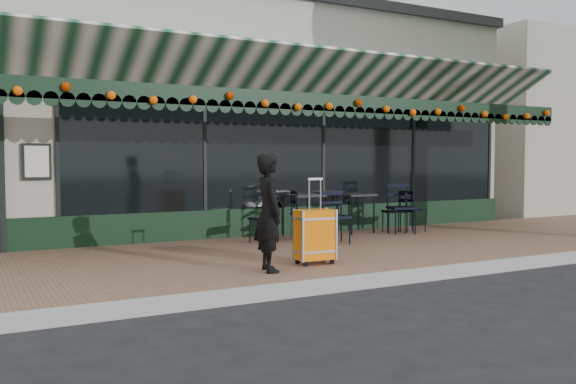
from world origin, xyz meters
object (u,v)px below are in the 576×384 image
suitcase (315,236)px  cafe_table_b (303,198)px  chair_a_left (394,212)px  chair_b_front (336,217)px  chair_a_right (413,211)px  cafe_table_a (355,198)px  woman (269,212)px  chair_a_front (402,208)px  chair_b_right (305,215)px  chair_b_left (264,219)px

suitcase → cafe_table_b: suitcase is taller
chair_a_left → chair_b_front: (-1.78, -0.73, 0.04)m
chair_a_left → chair_a_right: bearing=100.4°
suitcase → cafe_table_a: (2.46, 2.63, 0.29)m
suitcase → chair_a_left: (3.09, 2.26, 0.02)m
woman → suitcase: size_ratio=1.30×
cafe_table_a → chair_a_left: chair_a_left is taller
chair_a_right → chair_a_front: 0.40m
cafe_table_a → chair_b_right: (-1.38, -0.48, -0.23)m
suitcase → cafe_table_a: size_ratio=1.52×
suitcase → chair_a_right: (3.51, 2.21, 0.03)m
woman → chair_a_right: 4.91m
woman → cafe_table_a: (3.23, 2.81, -0.06)m
cafe_table_b → chair_a_front: chair_a_front is taller
chair_b_right → chair_a_left: bearing=-73.4°
cafe_table_a → chair_a_front: (0.67, -0.53, -0.19)m
cafe_table_a → chair_b_front: 1.61m
chair_b_right → chair_b_front: size_ratio=1.00×
woman → cafe_table_a: size_ratio=1.97×
chair_a_left → chair_b_left: size_ratio=0.99×
chair_a_left → chair_b_right: chair_b_right is taller
chair_a_right → chair_a_front: chair_a_front is taller
chair_b_front → suitcase: bearing=-119.7°
cafe_table_a → cafe_table_b: 1.19m
chair_b_left → chair_b_right: (0.77, -0.04, 0.04)m
cafe_table_a → cafe_table_b: bearing=-176.0°
woman → suitcase: 0.86m
chair_a_left → chair_b_left: chair_b_left is taller
chair_a_front → woman: bearing=-132.9°
chair_a_right → chair_b_front: size_ratio=0.92×
chair_b_left → chair_a_right: bearing=70.1°
woman → chair_b_front: size_ratio=1.68×
woman → chair_b_left: bearing=-14.0°
chair_b_right → cafe_table_b: bearing=-11.6°
suitcase → chair_b_front: (1.31, 1.52, 0.06)m
suitcase → chair_a_front: (3.14, 2.10, 0.10)m
chair_b_left → suitcase: bearing=-28.8°
chair_b_front → cafe_table_a: bearing=54.6°
suitcase → chair_b_right: bearing=66.0°
chair_a_right → chair_b_left: (-3.19, -0.03, -0.01)m
woman → chair_a_left: (3.85, 2.44, -0.34)m
cafe_table_b → chair_a_left: chair_a_left is taller
suitcase → cafe_table_a: suitcase is taller
suitcase → chair_a_front: bearing=36.6°
cafe_table_a → chair_a_front: size_ratio=0.78×
chair_b_left → chair_a_front: bearing=67.8°
cafe_table_b → woman: bearing=-126.8°
chair_a_left → chair_a_right: chair_a_right is taller
suitcase → cafe_table_a: 3.61m
chair_a_right → chair_b_right: 2.42m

